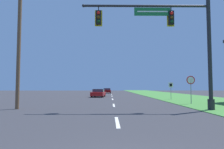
{
  "coord_description": "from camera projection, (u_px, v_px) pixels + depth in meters",
  "views": [
    {
      "loc": [
        -0.32,
        -2.9,
        1.56
      ],
      "look_at": [
        0.0,
        29.16,
        3.53
      ],
      "focal_mm": 32.0,
      "sensor_mm": 36.0,
      "label": 1
    }
  ],
  "objects": [
    {
      "name": "stop_sign",
      "position": [
        191.0,
        83.0,
        18.01
      ],
      "size": [
        0.76,
        0.07,
        2.5
      ],
      "color": "gray",
      "rests_on": "grass_verge_right"
    },
    {
      "name": "signal_mast",
      "position": [
        178.0,
        39.0,
        13.47
      ],
      "size": [
        8.85,
        0.47,
        7.9
      ],
      "color": "#232326",
      "rests_on": "grass_verge_right"
    },
    {
      "name": "road_center_line",
      "position": [
        113.0,
        99.0,
        24.76
      ],
      "size": [
        0.16,
        34.8,
        0.01
      ],
      "color": "silver",
      "rests_on": "ground"
    },
    {
      "name": "far_car",
      "position": [
        107.0,
        91.0,
        48.48
      ],
      "size": [
        1.82,
        4.24,
        1.19
      ],
      "color": "black",
      "rests_on": "ground"
    },
    {
      "name": "car_ahead",
      "position": [
        98.0,
        93.0,
        30.57
      ],
      "size": [
        2.17,
        4.47,
        1.19
      ],
      "color": "black",
      "rests_on": "ground"
    },
    {
      "name": "utility_pole_near",
      "position": [
        19.0,
        37.0,
        14.21
      ],
      "size": [
        1.8,
        0.26,
        9.86
      ],
      "color": "brown",
      "rests_on": "ground"
    },
    {
      "name": "grass_verge_right",
      "position": [
        176.0,
        96.0,
        32.84
      ],
      "size": [
        10.0,
        110.0,
        0.04
      ],
      "color": "#428438",
      "rests_on": "ground"
    },
    {
      "name": "route_sign_post",
      "position": [
        171.0,
        87.0,
        24.04
      ],
      "size": [
        0.55,
        0.06,
        2.03
      ],
      "color": "gray",
      "rests_on": "grass_verge_right"
    }
  ]
}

